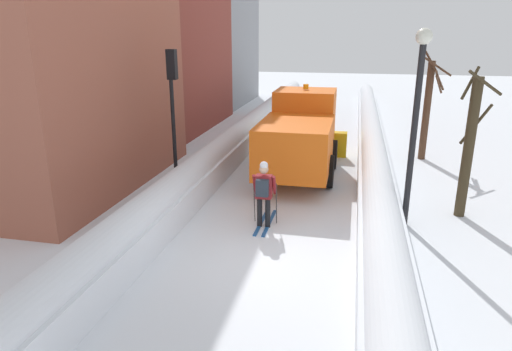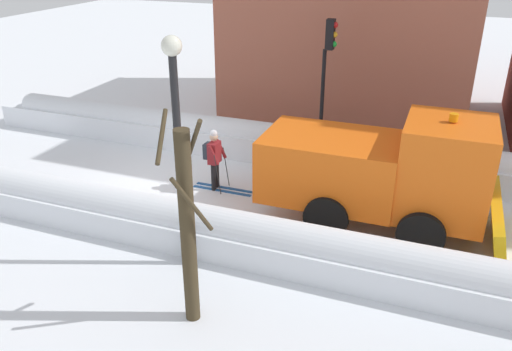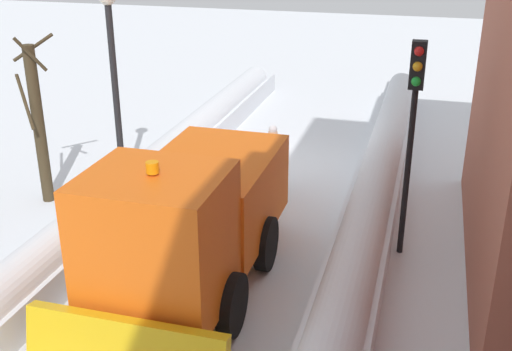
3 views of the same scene
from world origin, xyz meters
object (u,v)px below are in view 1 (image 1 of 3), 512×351
object	(u,v)px
skier	(264,191)
plow_truck	(300,135)
traffic_light_pole	(173,94)
bare_tree_mid	(427,108)
bare_tree_near	(469,146)
street_lamp	(417,105)

from	to	relation	value
skier	plow_truck	bearing A→B (deg)	85.76
traffic_light_pole	bare_tree_mid	world-z (taller)	traffic_light_pole
skier	bare_tree_near	distance (m)	5.70
plow_truck	traffic_light_pole	bearing A→B (deg)	-146.85
plow_truck	skier	world-z (taller)	plow_truck
bare_tree_mid	traffic_light_pole	bearing A→B (deg)	-145.80
plow_truck	skier	bearing A→B (deg)	-94.24
street_lamp	bare_tree_mid	bearing A→B (deg)	79.46
skier	bare_tree_near	world-z (taller)	bare_tree_near
plow_truck	street_lamp	bearing A→B (deg)	-48.66
bare_tree_mid	bare_tree_near	bearing A→B (deg)	-87.44
bare_tree_mid	plow_truck	bearing A→B (deg)	-144.98
plow_truck	bare_tree_mid	world-z (taller)	bare_tree_mid
plow_truck	bare_tree_mid	xyz separation A→B (m)	(4.64, 3.25, 0.62)
plow_truck	skier	xyz separation A→B (m)	(-0.35, -4.76, -0.48)
traffic_light_pole	bare_tree_near	distance (m)	8.69
street_lamp	skier	bearing A→B (deg)	-165.12
bare_tree_near	bare_tree_mid	size ratio (longest dim) A/B	0.95
street_lamp	bare_tree_near	xyz separation A→B (m)	(1.58, 0.98, -1.19)
skier	street_lamp	bearing A→B (deg)	14.88
skier	bare_tree_mid	distance (m)	9.50
traffic_light_pole	bare_tree_mid	xyz separation A→B (m)	(8.34, 5.67, -1.03)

